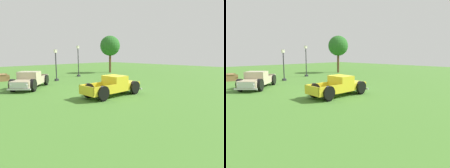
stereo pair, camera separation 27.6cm
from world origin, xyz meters
TOP-DOWN VIEW (x-y plane):
  - ground_plane at (0.00, 0.00)m, footprint 80.00×80.00m
  - pickup_truck_foreground at (0.11, -0.89)m, footprint 4.98×2.00m
  - pickup_truck_behind_left at (-3.49, 6.44)m, footprint 4.81×4.93m
  - lamp_post_near at (5.21, 11.16)m, footprint 0.36×0.36m
  - lamp_post_far at (0.84, 9.37)m, footprint 0.36×0.36m
  - picnic_table at (-3.67, 13.97)m, footprint 1.71×1.98m
  - oak_tree_west at (12.28, 12.13)m, footprint 3.26×3.26m

SIDE VIEW (x-z plane):
  - ground_plane at x=0.00m, z-range 0.00..0.00m
  - picnic_table at x=-3.67m, z-range 0.10..0.88m
  - pickup_truck_foreground at x=0.11m, z-range -0.03..1.48m
  - pickup_truck_behind_left at x=-3.49m, z-range -0.04..1.52m
  - lamp_post_far at x=0.84m, z-range 0.09..3.77m
  - lamp_post_near at x=5.21m, z-range 0.10..4.36m
  - oak_tree_west at x=12.28m, z-range 1.36..7.40m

